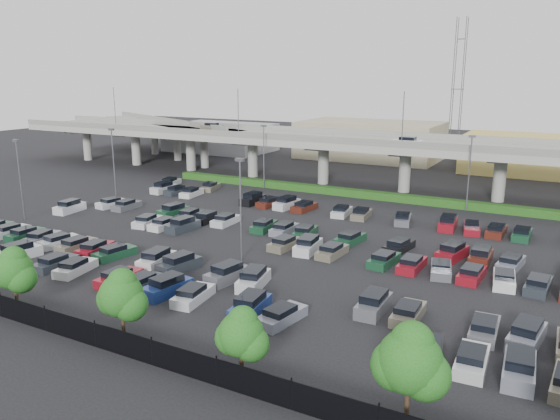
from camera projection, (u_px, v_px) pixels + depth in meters
The scene contains 10 objects.
ground at pixel (280, 239), 61.61m from camera, with size 280.00×280.00×0.00m, color black.
overpass at pixel (374, 146), 87.29m from camera, with size 150.00×13.00×15.80m.
on_ramp at pixel (166, 127), 120.81m from camera, with size 50.93×30.13×8.80m.
hedge at pixel (358, 193), 82.78m from camera, with size 66.00×1.60×1.10m, color #194313.
fence at pixel (85, 332), 37.55m from camera, with size 70.00×0.10×2.00m.
tree_row at pixel (106, 291), 37.82m from camera, with size 65.07×3.66×5.94m.
parked_cars at pixel (264, 243), 58.35m from camera, with size 62.95×41.67×1.67m.
light_poles at pixel (257, 179), 63.72m from camera, with size 66.90×48.38×10.30m.
distant_buildings at pixel (484, 149), 107.65m from camera, with size 138.00×24.00×9.00m.
comm_tower at pixel (458, 86), 119.05m from camera, with size 2.40×2.40×30.00m.
Camera 1 is at (28.23, -51.78, 18.11)m, focal length 35.00 mm.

